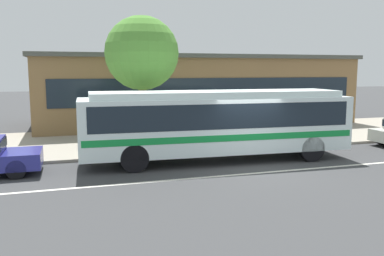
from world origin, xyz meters
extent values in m
plane|color=#3C3C3E|center=(0.00, 0.00, 0.00)|extent=(120.00, 120.00, 0.00)
cube|color=#9F9787|center=(0.00, 6.85, 0.06)|extent=(60.00, 8.00, 0.12)
cube|color=silver|center=(0.00, -0.80, 0.00)|extent=(56.00, 0.16, 0.01)
cube|color=white|center=(-0.81, 1.50, 1.47)|extent=(10.61, 2.92, 2.09)
cube|color=white|center=(-0.81, 1.50, 2.63)|extent=(9.76, 2.59, 0.24)
cube|color=#19232D|center=(-0.81, 1.50, 1.89)|extent=(9.98, 2.91, 0.92)
cube|color=#14893A|center=(-0.81, 1.50, 1.09)|extent=(10.40, 2.93, 0.24)
cube|color=#19232D|center=(4.38, 1.24, 1.89)|extent=(0.22, 2.12, 1.00)
cylinder|color=black|center=(2.80, 2.39, 0.50)|extent=(1.01, 0.33, 1.00)
cylinder|color=black|center=(2.70, 0.26, 0.50)|extent=(1.01, 0.33, 1.00)
cylinder|color=black|center=(-4.12, 2.72, 0.50)|extent=(1.01, 0.33, 1.00)
cylinder|color=black|center=(-4.22, 0.60, 0.50)|extent=(1.01, 0.33, 1.00)
cylinder|color=black|center=(-8.07, 2.41, 0.32)|extent=(0.64, 0.23, 0.64)
cylinder|color=black|center=(-8.09, 0.88, 0.32)|extent=(0.64, 0.23, 0.64)
cylinder|color=black|center=(8.03, 2.42, 0.32)|extent=(0.64, 0.23, 0.64)
cylinder|color=#3F322B|center=(-2.21, 3.91, 0.52)|extent=(0.14, 0.14, 0.80)
cylinder|color=#3F322B|center=(-2.05, 3.90, 0.52)|extent=(0.14, 0.14, 0.80)
cylinder|color=gold|center=(-2.13, 3.91, 1.20)|extent=(0.36, 0.36, 0.56)
sphere|color=#CAA38F|center=(-2.13, 3.91, 1.59)|extent=(0.22, 0.22, 0.22)
cylinder|color=#193449|center=(0.99, 4.43, 0.57)|extent=(0.14, 0.14, 0.90)
cylinder|color=#193449|center=(1.09, 4.30, 0.57)|extent=(0.14, 0.14, 0.90)
cylinder|color=#9B4CA0|center=(1.04, 4.37, 1.32)|extent=(0.48, 0.48, 0.60)
sphere|color=#E2B06F|center=(1.04, 4.37, 1.72)|extent=(0.21, 0.21, 0.21)
cylinder|color=#3B273E|center=(2.77, 3.26, 0.57)|extent=(0.14, 0.14, 0.89)
cylinder|color=#3B273E|center=(2.75, 3.42, 0.57)|extent=(0.14, 0.14, 0.89)
cylinder|color=#4D4846|center=(2.76, 3.34, 1.31)|extent=(0.39, 0.39, 0.60)
sphere|color=tan|center=(2.76, 3.34, 1.72)|extent=(0.21, 0.21, 0.21)
cylinder|color=brown|center=(-3.06, 5.13, 1.63)|extent=(0.37, 0.37, 3.03)
sphere|color=#539336|center=(-3.06, 5.13, 4.31)|extent=(3.33, 3.33, 3.33)
cube|color=olive|center=(1.81, 13.28, 2.12)|extent=(19.90, 8.63, 4.25)
cube|color=#19232D|center=(1.81, 8.94, 2.34)|extent=(18.30, 0.04, 1.53)
cube|color=#4B4D46|center=(1.81, 13.28, 4.37)|extent=(20.30, 9.03, 0.24)
camera|label=1|loc=(-6.51, -13.42, 3.57)|focal=38.43mm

